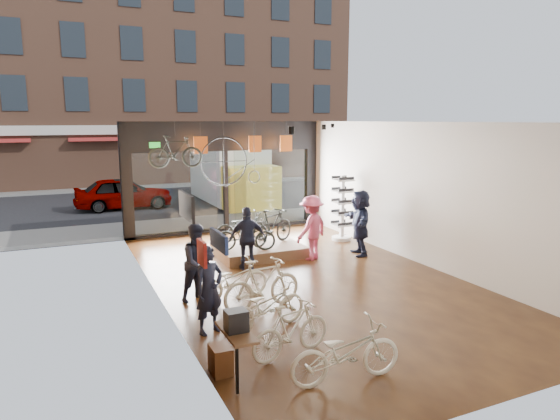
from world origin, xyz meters
TOP-DOWN VIEW (x-y plane):
  - ground_plane at (0.00, 0.00)m, footprint 7.00×12.00m
  - ceiling at (0.00, 0.00)m, footprint 7.00×12.00m
  - wall_left at (-3.52, 0.00)m, footprint 0.04×12.00m
  - wall_right at (3.52, 0.00)m, footprint 0.04×12.00m
  - wall_back at (0.00, -6.02)m, footprint 7.00×0.04m
  - storefront at (0.00, 6.00)m, footprint 7.00×0.26m
  - exit_sign at (-2.40, 5.88)m, footprint 0.35×0.06m
  - street_road at (0.00, 15.00)m, footprint 30.00×18.00m
  - sidewalk_near at (0.00, 7.20)m, footprint 30.00×2.40m
  - sidewalk_far at (0.00, 19.00)m, footprint 30.00×2.00m
  - opposite_building at (0.00, 21.50)m, footprint 26.00×5.00m
  - street_car at (-2.72, 12.00)m, footprint 4.11×1.65m
  - box_truck at (2.10, 11.00)m, footprint 2.37×7.11m
  - floor_bike_0 at (-1.67, -4.61)m, footprint 1.82×0.76m
  - floor_bike_1 at (-2.05, -3.54)m, footprint 1.60×0.74m
  - floor_bike_2 at (-2.01, -2.38)m, footprint 1.80×0.93m
  - floor_bike_3 at (-1.69, -1.41)m, footprint 1.82×0.73m
  - floor_bike_4 at (-2.04, -0.65)m, footprint 1.73×0.84m
  - display_platform at (-0.19, 2.45)m, footprint 2.40×1.80m
  - display_bike_left at (-0.74, 2.08)m, footprint 1.73×1.13m
  - display_bike_mid at (0.20, 2.41)m, footprint 1.76×1.19m
  - display_bike_right at (-0.47, 3.03)m, footprint 1.70×0.60m
  - customer_0 at (-3.00, -2.08)m, footprint 0.70×0.59m
  - customer_1 at (-2.73, -0.37)m, footprint 1.00×0.91m
  - customer_2 at (-0.98, 1.30)m, footprint 1.03×0.57m
  - customer_3 at (0.98, 1.45)m, footprint 1.35×1.12m
  - customer_5 at (2.49, 1.34)m, footprint 1.07×1.84m
  - sunglasses_rack at (2.95, 3.08)m, footprint 0.72×0.64m
  - wall_merch at (-3.38, -3.50)m, footprint 0.40×2.40m
  - penny_farthing at (-0.16, 4.64)m, footprint 1.95×0.06m
  - hung_bike at (-2.11, 4.20)m, footprint 1.61×0.56m
  - jersey_left at (-1.07, 5.20)m, footprint 0.45×0.03m
  - jersey_mid at (0.80, 5.20)m, footprint 0.45×0.03m
  - jersey_right at (1.95, 5.20)m, footprint 0.45×0.03m

SIDE VIEW (x-z plane):
  - ground_plane at x=0.00m, z-range -0.04..0.00m
  - street_road at x=0.00m, z-range -0.02..0.00m
  - sidewalk_near at x=0.00m, z-range 0.00..0.12m
  - sidewalk_far at x=0.00m, z-range 0.00..0.12m
  - display_platform at x=-0.19m, z-range 0.00..0.30m
  - floor_bike_4 at x=-2.04m, z-range 0.00..0.87m
  - floor_bike_2 at x=-2.01m, z-range 0.00..0.90m
  - floor_bike_1 at x=-2.05m, z-range 0.00..0.93m
  - floor_bike_0 at x=-1.67m, z-range 0.00..0.93m
  - floor_bike_3 at x=-1.69m, z-range 0.00..1.06m
  - street_car at x=-2.72m, z-range 0.00..1.40m
  - display_bike_left at x=-0.74m, z-range 0.30..1.16m
  - display_bike_right at x=-0.47m, z-range 0.30..1.19m
  - display_bike_mid at x=0.20m, z-range 0.30..1.33m
  - customer_0 at x=-3.00m, z-range 0.00..1.64m
  - customer_2 at x=-0.98m, z-range 0.00..1.66m
  - customer_1 at x=-2.73m, z-range 0.00..1.69m
  - customer_3 at x=0.98m, z-range 0.00..1.81m
  - customer_5 at x=2.49m, z-range 0.00..1.89m
  - sunglasses_rack at x=2.95m, z-range 0.00..2.10m
  - wall_merch at x=-3.38m, z-range 0.00..2.60m
  - box_truck at x=2.10m, z-range 0.00..2.80m
  - wall_left at x=-3.52m, z-range 0.00..3.80m
  - wall_right at x=3.52m, z-range 0.00..3.80m
  - wall_back at x=0.00m, z-range 0.00..3.80m
  - storefront at x=0.00m, z-range 0.00..3.80m
  - penny_farthing at x=-0.16m, z-range 1.72..3.28m
  - hung_bike at x=-2.11m, z-range 2.45..3.40m
  - exit_sign at x=-2.40m, z-range 2.96..3.14m
  - jersey_left at x=-1.07m, z-range 2.77..3.32m
  - jersey_mid at x=0.80m, z-range 2.77..3.32m
  - jersey_right at x=1.95m, z-range 2.77..3.32m
  - ceiling at x=0.00m, z-range 3.80..3.84m
  - opposite_building at x=0.00m, z-range 0.00..14.00m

